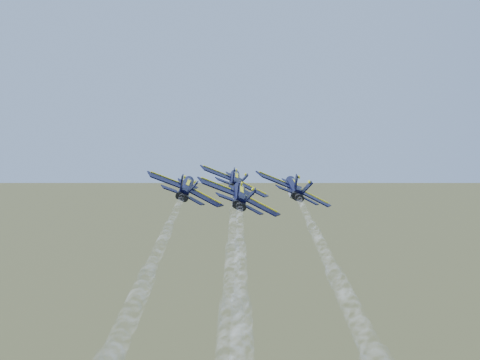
# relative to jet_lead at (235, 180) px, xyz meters

# --- Properties ---
(jet_lead) EXTENTS (12.45, 17.59, 5.91)m
(jet_lead) POSITION_rel_jet_lead_xyz_m (0.00, 0.00, 0.00)
(jet_lead) COLOR black
(jet_left) EXTENTS (12.45, 17.59, 5.91)m
(jet_left) POSITION_rel_jet_lead_xyz_m (-6.39, -12.71, 0.00)
(jet_left) COLOR black
(jet_right) EXTENTS (12.45, 17.59, 5.91)m
(jet_right) POSITION_rel_jet_lead_xyz_m (11.10, -10.59, 0.00)
(jet_right) COLOR black
(jet_slot) EXTENTS (12.45, 17.59, 5.91)m
(jet_slot) POSITION_rel_jet_lead_xyz_m (3.42, -20.96, 0.00)
(jet_slot) COLOR black
(smoke_trail_lead) EXTENTS (12.85, 78.52, 2.87)m
(smoke_trail_lead) POSITION_rel_jet_lead_xyz_m (8.10, -58.42, 0.03)
(smoke_trail_lead) COLOR white
(smoke_trail_left) EXTENTS (12.85, 78.52, 2.87)m
(smoke_trail_left) POSITION_rel_jet_lead_xyz_m (1.71, -71.13, 0.03)
(smoke_trail_left) COLOR white
(smoke_trail_right) EXTENTS (12.85, 78.52, 2.87)m
(smoke_trail_right) POSITION_rel_jet_lead_xyz_m (19.19, -69.00, 0.03)
(smoke_trail_right) COLOR white
(smoke_trail_slot) EXTENTS (12.85, 78.52, 2.87)m
(smoke_trail_slot) POSITION_rel_jet_lead_xyz_m (11.52, -79.38, 0.03)
(smoke_trail_slot) COLOR white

